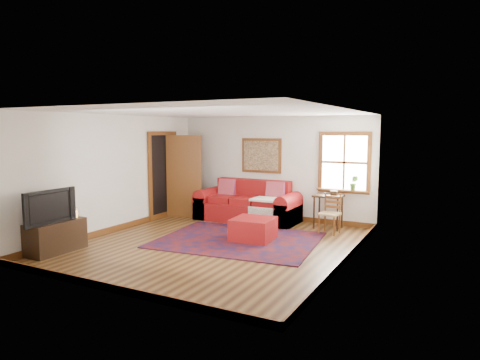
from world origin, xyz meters
The scene contains 13 objects.
ground centered at (0.00, 0.00, 0.00)m, with size 5.50×5.50×0.00m, color #3B220F.
room_envelope centered at (0.00, 0.02, 1.65)m, with size 5.04×5.54×2.52m.
window centered at (1.78, 2.70, 1.31)m, with size 1.18×0.20×1.38m.
doorway centered at (-2.21, 1.78, 1.07)m, with size 0.89×1.08×2.14m.
framed_artwork centered at (-0.30, 2.71, 1.55)m, with size 1.05×0.07×0.85m.
persian_rug centered at (0.25, 0.47, 0.01)m, with size 3.05×2.44×0.02m, color #57110C.
red_leather_sofa centered at (-0.43, 2.27, 0.32)m, with size 2.47×1.02×0.97m.
red_ottoman centered at (0.50, 0.63, 0.22)m, with size 0.77×0.77×0.44m, color maroon.
side_table centered at (1.52, 2.34, 0.62)m, with size 0.62×0.47×0.75m.
ladder_back_chair centered at (1.69, 1.92, 0.45)m, with size 0.44×0.42×0.84m.
media_cabinet centered at (-2.25, -1.77, 0.28)m, with size 0.46×1.03×0.56m, color black.
television centered at (-2.23, -1.94, 0.86)m, with size 1.03×0.14×0.59m, color black.
candle_hurricane centered at (-2.20, -1.37, 0.65)m, with size 0.12×0.12×0.18m.
Camera 1 is at (4.12, -6.84, 2.17)m, focal length 32.00 mm.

